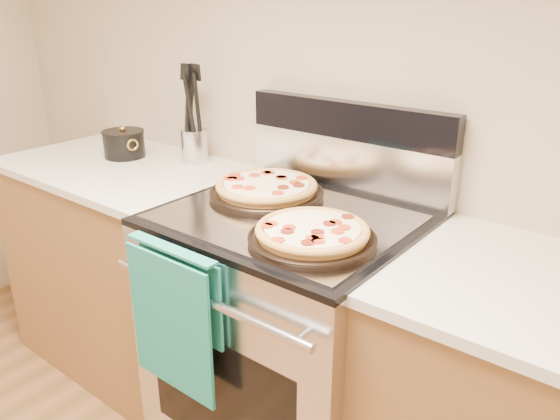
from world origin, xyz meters
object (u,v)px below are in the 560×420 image
Objects in this scene: pepperoni_pizza_back at (267,189)px; saucepan at (124,145)px; pepperoni_pizza_front at (312,234)px; utensil_crock at (194,146)px; range_body at (290,345)px.

saucepan is (-0.81, 0.04, 0.01)m from pepperoni_pizza_back.
pepperoni_pizza_front is 2.54× the size of utensil_crock.
pepperoni_pizza_front reaches higher than range_body.
utensil_crock is 0.31m from saucepan.
pepperoni_pizza_back is 0.81m from saucepan.
utensil_crock is (-0.67, 0.24, 0.53)m from range_body.
utensil_crock reaches higher than pepperoni_pizza_back.
pepperoni_pizza_back is at bearing -18.11° from utensil_crock.
utensil_crock is (-0.84, 0.37, 0.03)m from pepperoni_pizza_front.
saucepan reaches higher than pepperoni_pizza_back.
utensil_crock is at bearing 161.89° from pepperoni_pizza_back.
range_body is 0.53m from pepperoni_pizza_back.
utensil_crock is (-0.52, 0.17, 0.03)m from pepperoni_pizza_back.
saucepan is at bearing 173.56° from range_body.
pepperoni_pizza_front is at bearing -31.68° from pepperoni_pizza_back.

